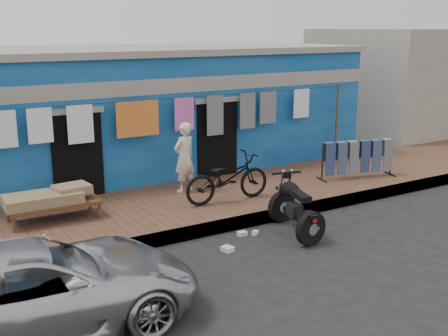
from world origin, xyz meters
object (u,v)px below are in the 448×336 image
car (35,288)px  charpoy (54,205)px  jeans_rack (357,159)px  seated_person (184,157)px  motorcycle (296,206)px  bicycle (227,173)px

car → charpoy: 3.74m
car → jeans_rack: (8.43, 2.85, 0.11)m
charpoy → jeans_rack: jeans_rack is taller
car → charpoy: size_ratio=2.42×
seated_person → charpoy: bearing=-9.3°
seated_person → car: bearing=26.0°
motorcycle → car: bearing=-153.7°
car → motorcycle: 5.27m
car → motorcycle: car is taller
seated_person → bicycle: bearing=94.3°
bicycle → jeans_rack: (3.75, -0.01, -0.15)m
car → seated_person: seated_person is taller
seated_person → jeans_rack: 4.36m
motorcycle → jeans_rack: (3.28, 1.73, 0.18)m
bicycle → charpoy: bicycle is taller
seated_person → motorcycle: (0.92, -2.86, -0.49)m
car → bicycle: (4.67, 2.86, 0.26)m
car → charpoy: bearing=-16.7°
motorcycle → charpoy: size_ratio=0.99×
seated_person → bicycle: seated_person is taller
motorcycle → bicycle: bearing=119.3°
bicycle → charpoy: size_ratio=1.07×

